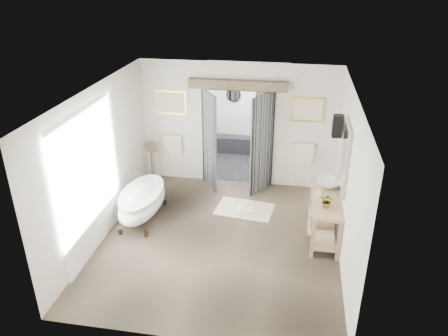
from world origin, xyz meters
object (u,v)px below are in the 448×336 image
(vanity, at_px, (324,214))
(rug, at_px, (245,209))
(basin, at_px, (328,184))
(clawfoot_tub, at_px, (142,200))

(vanity, relative_size, rug, 1.33)
(vanity, bearing_deg, rug, 154.88)
(vanity, height_order, basin, basin)
(clawfoot_tub, height_order, vanity, clawfoot_tub)
(clawfoot_tub, bearing_deg, basin, 5.77)
(clawfoot_tub, distance_m, basin, 3.75)
(rug, distance_m, basin, 1.94)
(clawfoot_tub, distance_m, rug, 2.20)
(clawfoot_tub, distance_m, vanity, 3.63)
(clawfoot_tub, bearing_deg, rug, 19.45)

